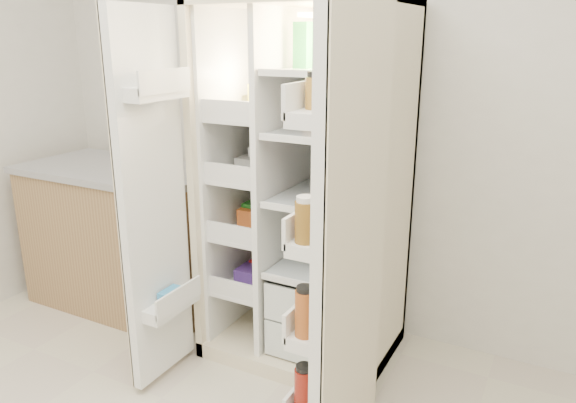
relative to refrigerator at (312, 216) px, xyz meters
The scene contains 5 objects.
wall_back 0.70m from the refrigerator, 84.06° to the left, with size 4.00×0.02×2.70m, color silver.
refrigerator is the anchor object (origin of this frame).
freezer_door 0.81m from the refrigerator, 130.45° to the right, with size 0.15×0.40×1.72m.
fridge_door 0.85m from the refrigerator, 56.20° to the right, with size 0.17×0.58×1.72m.
kitchen_counter 1.27m from the refrigerator, behind, with size 1.22×0.65×0.88m.
Camera 1 is at (1.10, -0.76, 1.63)m, focal length 34.00 mm.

